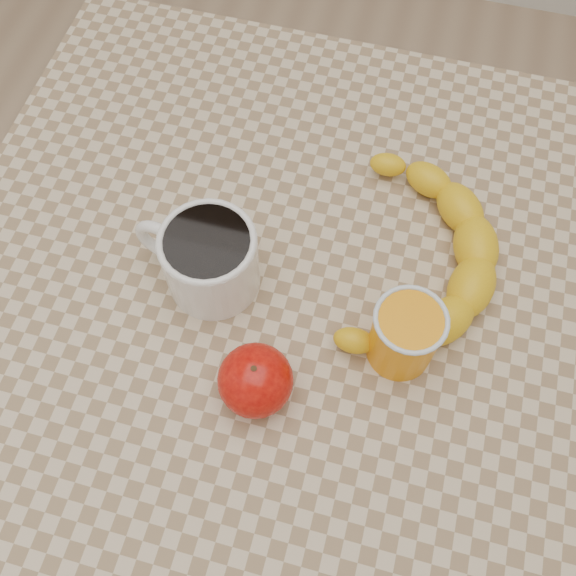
% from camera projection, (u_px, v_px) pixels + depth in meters
% --- Properties ---
extents(ground, '(3.00, 3.00, 0.00)m').
position_uv_depth(ground, '(288.00, 448.00, 1.37)').
color(ground, tan).
rests_on(ground, ground).
extents(table, '(0.80, 0.80, 0.75)m').
position_uv_depth(table, '(288.00, 327.00, 0.78)').
color(table, '#C6AE8C').
rests_on(table, ground).
extents(coffee_mug, '(0.15, 0.12, 0.09)m').
position_uv_depth(coffee_mug, '(208.00, 258.00, 0.67)').
color(coffee_mug, white).
rests_on(coffee_mug, table).
extents(orange_juice_glass, '(0.07, 0.07, 0.08)m').
position_uv_depth(orange_juice_glass, '(405.00, 335.00, 0.64)').
color(orange_juice_glass, orange).
rests_on(orange_juice_glass, table).
extents(apple, '(0.08, 0.08, 0.07)m').
position_uv_depth(apple, '(255.00, 380.00, 0.62)').
color(apple, '#8F0504').
rests_on(apple, table).
extents(banana, '(0.30, 0.37, 0.05)m').
position_uv_depth(banana, '(414.00, 258.00, 0.70)').
color(banana, yellow).
rests_on(banana, table).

